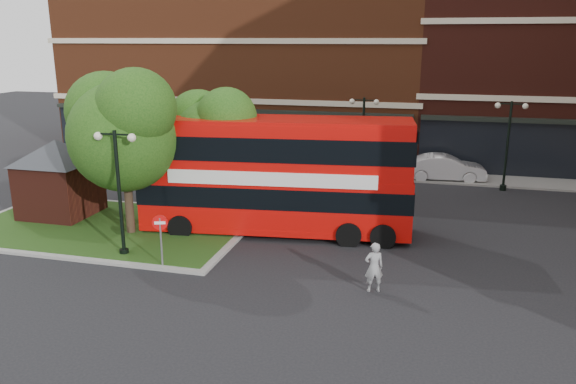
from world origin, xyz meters
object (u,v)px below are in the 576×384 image
(bus, at_px, (276,168))
(woman, at_px, (374,267))
(car_white, at_px, (445,168))
(car_silver, at_px, (254,163))

(bus, distance_m, woman, 7.23)
(car_white, bearing_deg, bus, 142.26)
(woman, relative_size, car_silver, 0.44)
(woman, bearing_deg, car_silver, -79.57)
(bus, bearing_deg, woman, -52.51)
(woman, height_order, car_silver, woman)
(car_white, bearing_deg, woman, 166.09)
(car_silver, height_order, car_white, car_white)
(woman, bearing_deg, car_white, -118.79)
(woman, xyz_separation_m, car_white, (2.49, 16.52, -0.09))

